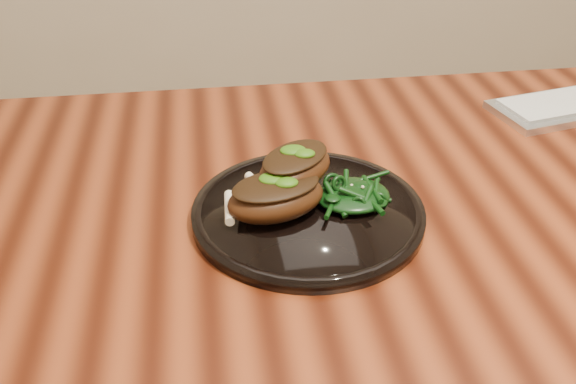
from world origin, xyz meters
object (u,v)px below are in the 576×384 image
at_px(desk, 538,242).
at_px(greens_heap, 353,191).
at_px(lamb_chop_front, 275,196).
at_px(plate, 308,212).

height_order(desk, greens_heap, greens_heap).
height_order(desk, lamb_chop_front, lamb_chop_front).
height_order(plate, lamb_chop_front, lamb_chop_front).
bearing_deg(plate, desk, 2.95).
bearing_deg(greens_heap, plate, -174.81).
height_order(plate, greens_heap, greens_heap).
bearing_deg(desk, lamb_chop_front, -175.82).
bearing_deg(plate, lamb_chop_front, -166.26).
relative_size(desk, lamb_chop_front, 11.84).
bearing_deg(greens_heap, lamb_chop_front, -171.12).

